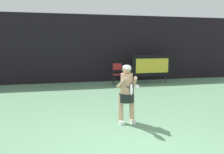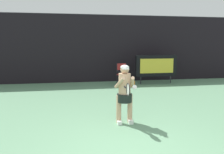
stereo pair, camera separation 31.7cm
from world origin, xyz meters
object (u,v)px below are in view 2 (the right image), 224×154
umpire_chair (122,73)px  tennis_player (125,91)px  tennis_racket (128,89)px  scoreboard (156,66)px  water_bottle (134,83)px

umpire_chair → tennis_player: (-1.18, -5.57, 0.23)m
tennis_racket → umpire_chair: bearing=63.1°
scoreboard → water_bottle: size_ratio=8.30×
umpire_chair → water_bottle: umpire_chair is taller
scoreboard → tennis_racket: size_ratio=3.65×
tennis_player → tennis_racket: bearing=-94.9°
scoreboard → umpire_chair: (-1.82, 0.04, -0.33)m
tennis_player → tennis_racket: tennis_player is taller
scoreboard → water_bottle: scoreboard is taller
umpire_chair → tennis_racket: size_ratio=1.79×
umpire_chair → water_bottle: size_ratio=4.08×
scoreboard → tennis_racket: 6.76m
water_bottle → tennis_racket: tennis_racket is taller
tennis_player → tennis_racket: size_ratio=2.54×
water_bottle → tennis_player: bearing=-108.5°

